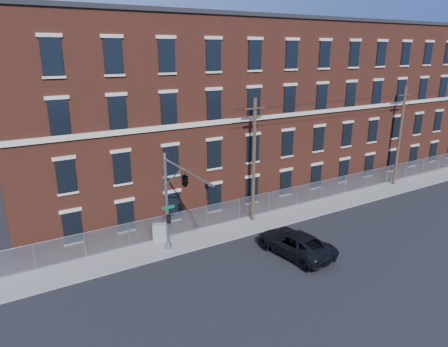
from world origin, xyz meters
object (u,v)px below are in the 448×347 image
utility_cabinet (160,232)px  pickup_truck (295,243)px  traffic_signal_mast (180,188)px  utility_pole_near (254,159)px

utility_cabinet → pickup_truck: bearing=-22.0°
traffic_signal_mast → pickup_truck: bearing=-20.0°
utility_pole_near → pickup_truck: utility_pole_near is taller
utility_pole_near → utility_cabinet: size_ratio=7.47×
utility_cabinet → traffic_signal_mast: bearing=-70.4°
utility_pole_near → utility_cabinet: utility_pole_near is taller
pickup_truck → utility_cabinet: pickup_truck is taller
traffic_signal_mast → pickup_truck: traffic_signal_mast is taller
traffic_signal_mast → utility_pole_near: size_ratio=0.70×
pickup_truck → traffic_signal_mast: bearing=-27.3°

